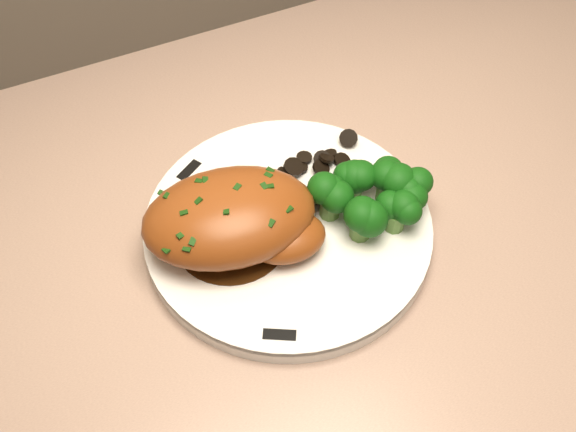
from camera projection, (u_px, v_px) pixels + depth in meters
name	position (u px, v px, depth m)	size (l,w,h in m)	color
counter	(554.00, 320.00, 1.02)	(1.91, 0.64, 0.94)	brown
plate	(288.00, 229.00, 0.60)	(0.24, 0.24, 0.02)	white
rim_accent_0	(395.00, 180.00, 0.63)	(0.02, 0.01, 0.00)	black
rim_accent_1	(189.00, 171.00, 0.63)	(0.02, 0.01, 0.00)	black
rim_accent_2	(279.00, 335.00, 0.53)	(0.02, 0.01, 0.00)	black
gravy_pool	(231.00, 237.00, 0.59)	(0.09, 0.09, 0.00)	#331A09
chicken_breast	(236.00, 219.00, 0.57)	(0.15, 0.12, 0.05)	#944619
mushroom_pile	(328.00, 170.00, 0.63)	(0.08, 0.06, 0.02)	black
broccoli_florets	(374.00, 196.00, 0.59)	(0.09, 0.07, 0.04)	#578437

